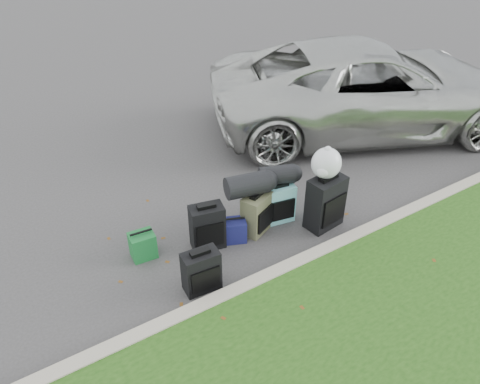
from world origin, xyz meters
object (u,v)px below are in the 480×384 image
suitcase_teal (280,203)px  tote_navy (235,230)px  tote_green (143,245)px  suitcase_large_black_left (207,227)px  suv (369,87)px  suitcase_olive (257,213)px  suitcase_large_black_right (325,203)px  suitcase_small_black (201,271)px

suitcase_teal → tote_navy: size_ratio=1.80×
suitcase_teal → tote_green: 2.02m
suitcase_large_black_left → suitcase_teal: (1.17, -0.04, -0.03)m
suv → suitcase_large_black_left: suv is taller
suitcase_olive → suitcase_teal: bearing=-19.1°
suitcase_olive → suitcase_large_black_right: size_ratio=0.76×
suitcase_large_black_right → tote_navy: (-1.26, 0.40, -0.23)m
suitcase_olive → tote_navy: bearing=158.7°
suv → suitcase_teal: (-3.25, -1.59, -0.55)m
suitcase_large_black_right → tote_green: 2.58m
tote_navy → suitcase_olive: bearing=24.8°
suitcase_small_black → suitcase_large_black_right: bearing=9.1°
suitcase_small_black → suitcase_large_black_left: size_ratio=0.86×
suitcase_teal → suitcase_large_black_left: bearing=-171.7°
suv → suitcase_small_black: bearing=138.0°
suitcase_large_black_right → tote_navy: 1.34m
tote_green → suitcase_olive: bearing=-7.4°
suitcase_large_black_right → suitcase_olive: bearing=148.2°
suv → suitcase_large_black_right: suv is taller
suv → tote_navy: (-4.04, -1.63, -0.68)m
suitcase_olive → tote_navy: 0.39m
suitcase_olive → tote_green: size_ratio=1.63×
suitcase_teal → suitcase_large_black_right: size_ratio=0.74×
suv → suitcase_olive: size_ratio=10.15×
suitcase_small_black → tote_navy: suitcase_small_black is taller
suitcase_teal → tote_navy: bearing=-166.3°
suitcase_small_black → suitcase_large_black_right: 2.09m
tote_navy → suitcase_small_black: bearing=-122.6°
tote_green → suv: bearing=18.5°
suv → tote_green: bearing=127.4°
suv → suitcase_large_black_left: bearing=133.0°
suitcase_large_black_left → suv: bearing=32.0°
suitcase_small_black → suv: bearing=28.7°
suv → suitcase_large_black_right: bearing=149.8°
suv → suitcase_large_black_right: (-2.78, -2.03, -0.44)m
suitcase_teal → tote_navy: 0.80m
suv → suitcase_teal: bearing=139.7°
suitcase_large_black_left → suitcase_olive: size_ratio=1.08×
suitcase_small_black → suitcase_olive: bearing=30.5°
suitcase_small_black → suitcase_large_black_left: bearing=60.2°
suitcase_small_black → suitcase_olive: suitcase_olive is taller
suitcase_small_black → suitcase_olive: (1.19, 0.58, 0.02)m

